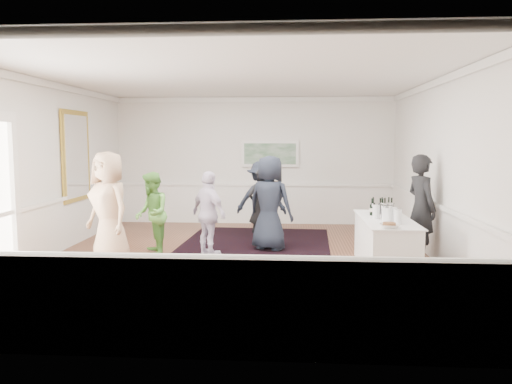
# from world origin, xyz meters

# --- Properties ---
(floor) EXTENTS (8.00, 8.00, 0.00)m
(floor) POSITION_xyz_m (0.00, 0.00, 0.00)
(floor) COLOR brown
(floor) RESTS_ON ground
(ceiling) EXTENTS (7.00, 8.00, 0.02)m
(ceiling) POSITION_xyz_m (0.00, 0.00, 3.20)
(ceiling) COLOR white
(ceiling) RESTS_ON wall_back
(wall_left) EXTENTS (0.02, 8.00, 3.20)m
(wall_left) POSITION_xyz_m (-3.50, 0.00, 1.60)
(wall_left) COLOR white
(wall_left) RESTS_ON floor
(wall_right) EXTENTS (0.02, 8.00, 3.20)m
(wall_right) POSITION_xyz_m (3.50, 0.00, 1.60)
(wall_right) COLOR white
(wall_right) RESTS_ON floor
(wall_back) EXTENTS (7.00, 0.02, 3.20)m
(wall_back) POSITION_xyz_m (0.00, 4.00, 1.60)
(wall_back) COLOR white
(wall_back) RESTS_ON floor
(wall_front) EXTENTS (7.00, 0.02, 3.20)m
(wall_front) POSITION_xyz_m (0.00, -4.00, 1.60)
(wall_front) COLOR white
(wall_front) RESTS_ON floor
(wainscoting) EXTENTS (7.00, 8.00, 1.00)m
(wainscoting) POSITION_xyz_m (0.00, 0.00, 0.50)
(wainscoting) COLOR white
(wainscoting) RESTS_ON floor
(mirror) EXTENTS (0.05, 1.25, 1.85)m
(mirror) POSITION_xyz_m (-3.45, 1.30, 1.80)
(mirror) COLOR gold
(mirror) RESTS_ON wall_left
(landscape_painting) EXTENTS (1.44, 0.06, 0.66)m
(landscape_painting) POSITION_xyz_m (0.40, 3.95, 1.78)
(landscape_painting) COLOR white
(landscape_painting) RESTS_ON wall_back
(area_rug) EXTENTS (3.15, 4.04, 0.02)m
(area_rug) POSITION_xyz_m (0.21, 1.23, 0.01)
(area_rug) COLOR black
(area_rug) RESTS_ON floor
(serving_table) EXTENTS (0.80, 2.09, 0.84)m
(serving_table) POSITION_xyz_m (2.48, -0.41, 0.43)
(serving_table) COLOR white
(serving_table) RESTS_ON floor
(bartender) EXTENTS (0.65, 0.80, 1.88)m
(bartender) POSITION_xyz_m (3.20, 0.19, 0.94)
(bartender) COLOR black
(bartender) RESTS_ON floor
(guest_tan) EXTENTS (1.13, 1.06, 1.94)m
(guest_tan) POSITION_xyz_m (-2.14, -0.47, 0.97)
(guest_tan) COLOR tan
(guest_tan) RESTS_ON floor
(guest_green) EXTENTS (0.80, 0.90, 1.54)m
(guest_green) POSITION_xyz_m (-1.64, 0.36, 0.77)
(guest_green) COLOR #63B147
(guest_green) RESTS_ON floor
(guest_lilac) EXTENTS (0.92, 0.92, 1.57)m
(guest_lilac) POSITION_xyz_m (-0.57, 0.31, 0.78)
(guest_lilac) COLOR silver
(guest_lilac) RESTS_ON floor
(guest_dark_a) EXTENTS (1.12, 0.69, 1.67)m
(guest_dark_a) POSITION_xyz_m (0.29, 2.07, 0.84)
(guest_dark_a) COLOR black
(guest_dark_a) RESTS_ON floor
(guest_dark_b) EXTENTS (0.69, 0.61, 1.58)m
(guest_dark_b) POSITION_xyz_m (0.34, 1.26, 0.79)
(guest_dark_b) COLOR black
(guest_dark_b) RESTS_ON floor
(guest_navy) EXTENTS (1.06, 0.90, 1.83)m
(guest_navy) POSITION_xyz_m (0.52, 0.91, 0.92)
(guest_navy) COLOR black
(guest_navy) RESTS_ON floor
(wine_bottles) EXTENTS (0.42, 0.28, 0.31)m
(wine_bottles) POSITION_xyz_m (2.49, 0.03, 1.00)
(wine_bottles) COLOR black
(wine_bottles) RESTS_ON serving_table
(juice_pitchers) EXTENTS (0.36, 0.63, 0.24)m
(juice_pitchers) POSITION_xyz_m (2.46, -0.68, 0.96)
(juice_pitchers) COLOR #64B641
(juice_pitchers) RESTS_ON serving_table
(ice_bucket) EXTENTS (0.26, 0.26, 0.24)m
(ice_bucket) POSITION_xyz_m (2.51, -0.30, 0.96)
(ice_bucket) COLOR silver
(ice_bucket) RESTS_ON serving_table
(nut_bowl) EXTENTS (0.28, 0.28, 0.08)m
(nut_bowl) POSITION_xyz_m (2.36, -1.28, 0.88)
(nut_bowl) COLOR white
(nut_bowl) RESTS_ON serving_table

